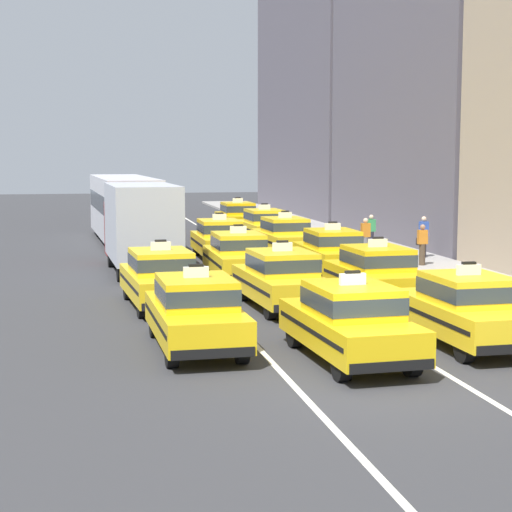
{
  "coord_description": "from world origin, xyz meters",
  "views": [
    {
      "loc": [
        -5.55,
        -15.61,
        4.41
      ],
      "look_at": [
        -0.29,
        9.88,
        1.3
      ],
      "focal_mm": 60.88,
      "sensor_mm": 36.0,
      "label": 1
    }
  ],
  "objects_px": {
    "taxi_right_fourth": "(284,236)",
    "pedestrian_far_corner": "(422,245)",
    "bus_left_fourth": "(124,206)",
    "taxi_right_third": "(332,251)",
    "taxi_left_second": "(160,277)",
    "pedestrian_mid_block": "(365,237)",
    "taxi_center_third": "(238,255)",
    "taxi_center_fourth": "(219,238)",
    "taxi_right_fifth": "(264,225)",
    "pedestrian_near_crosswalk": "(371,232)",
    "pedestrian_trailing": "(423,237)",
    "taxi_left_nearest": "(196,311)",
    "taxi_right_sixth": "(237,216)",
    "taxi_center_nearest": "(350,321)",
    "taxi_right_nearest": "(465,308)",
    "taxi_center_second": "(281,278)",
    "box_truck_left_third": "(140,224)",
    "taxi_right_second": "(376,273)"
  },
  "relations": [
    {
      "from": "taxi_right_fourth",
      "to": "pedestrian_far_corner",
      "type": "bearing_deg",
      "value": -50.4
    },
    {
      "from": "bus_left_fourth",
      "to": "taxi_right_third",
      "type": "bearing_deg",
      "value": -63.02
    },
    {
      "from": "taxi_left_second",
      "to": "pedestrian_mid_block",
      "type": "xyz_separation_m",
      "value": [
        9.21,
        9.0,
        0.09
      ]
    },
    {
      "from": "taxi_center_third",
      "to": "bus_left_fourth",
      "type": "bearing_deg",
      "value": 102.95
    },
    {
      "from": "taxi_center_fourth",
      "to": "taxi_right_fifth",
      "type": "xyz_separation_m",
      "value": [
        3.2,
        6.05,
        0.0
      ]
    },
    {
      "from": "taxi_center_third",
      "to": "taxi_right_third",
      "type": "height_order",
      "value": "same"
    },
    {
      "from": "bus_left_fourth",
      "to": "pedestrian_far_corner",
      "type": "relative_size",
      "value": 7.26
    },
    {
      "from": "pedestrian_near_crosswalk",
      "to": "pedestrian_trailing",
      "type": "distance_m",
      "value": 3.44
    },
    {
      "from": "taxi_left_nearest",
      "to": "taxi_right_sixth",
      "type": "bearing_deg",
      "value": 77.7
    },
    {
      "from": "taxi_center_nearest",
      "to": "taxi_right_nearest",
      "type": "xyz_separation_m",
      "value": [
        3.03,
        0.88,
        0.0
      ]
    },
    {
      "from": "taxi_center_nearest",
      "to": "pedestrian_trailing",
      "type": "xyz_separation_m",
      "value": [
        8.21,
        15.84,
        0.11
      ]
    },
    {
      "from": "taxi_center_nearest",
      "to": "pedestrian_mid_block",
      "type": "distance_m",
      "value": 17.33
    },
    {
      "from": "taxi_right_sixth",
      "to": "pedestrian_trailing",
      "type": "xyz_separation_m",
      "value": [
        5.08,
        -14.28,
        0.11
      ]
    },
    {
      "from": "taxi_center_second",
      "to": "pedestrian_near_crosswalk",
      "type": "xyz_separation_m",
      "value": [
        7.09,
        12.7,
        0.05
      ]
    },
    {
      "from": "taxi_right_nearest",
      "to": "pedestrian_mid_block",
      "type": "bearing_deg",
      "value": 79.5
    },
    {
      "from": "taxi_left_nearest",
      "to": "pedestrian_near_crosswalk",
      "type": "relative_size",
      "value": 2.98
    },
    {
      "from": "box_truck_left_third",
      "to": "taxi_right_third",
      "type": "height_order",
      "value": "box_truck_left_third"
    },
    {
      "from": "taxi_center_third",
      "to": "pedestrian_trailing",
      "type": "height_order",
      "value": "taxi_center_third"
    },
    {
      "from": "bus_left_fourth",
      "to": "taxi_right_fourth",
      "type": "xyz_separation_m",
      "value": [
        6.39,
        -7.19,
        -0.94
      ]
    },
    {
      "from": "taxi_right_fourth",
      "to": "bus_left_fourth",
      "type": "bearing_deg",
      "value": 131.64
    },
    {
      "from": "taxi_left_second",
      "to": "pedestrian_near_crosswalk",
      "type": "xyz_separation_m",
      "value": [
        10.42,
        11.79,
        0.05
      ]
    },
    {
      "from": "taxi_center_second",
      "to": "taxi_right_fourth",
      "type": "bearing_deg",
      "value": 76.07
    },
    {
      "from": "taxi_right_second",
      "to": "taxi_right_fourth",
      "type": "relative_size",
      "value": 1.0
    },
    {
      "from": "taxi_center_nearest",
      "to": "taxi_right_second",
      "type": "relative_size",
      "value": 1.0
    },
    {
      "from": "taxi_right_sixth",
      "to": "pedestrian_trailing",
      "type": "height_order",
      "value": "taxi_right_sixth"
    },
    {
      "from": "pedestrian_mid_block",
      "to": "taxi_right_third",
      "type": "bearing_deg",
      "value": -124.4
    },
    {
      "from": "taxi_center_second",
      "to": "pedestrian_trailing",
      "type": "relative_size",
      "value": 2.77
    },
    {
      "from": "taxi_left_second",
      "to": "pedestrian_trailing",
      "type": "height_order",
      "value": "taxi_left_second"
    },
    {
      "from": "taxi_right_second",
      "to": "pedestrian_near_crosswalk",
      "type": "bearing_deg",
      "value": 71.45
    },
    {
      "from": "taxi_center_second",
      "to": "taxi_center_third",
      "type": "distance_m",
      "value": 5.63
    },
    {
      "from": "box_truck_left_third",
      "to": "pedestrian_near_crosswalk",
      "type": "xyz_separation_m",
      "value": [
        10.45,
        4.1,
        -0.85
      ]
    },
    {
      "from": "taxi_left_nearest",
      "to": "taxi_left_second",
      "type": "height_order",
      "value": "same"
    },
    {
      "from": "taxi_center_nearest",
      "to": "taxi_right_fourth",
      "type": "bearing_deg",
      "value": 80.72
    },
    {
      "from": "box_truck_left_third",
      "to": "taxi_right_third",
      "type": "bearing_deg",
      "value": -19.78
    },
    {
      "from": "taxi_left_nearest",
      "to": "taxi_right_fourth",
      "type": "distance_m",
      "value": 17.91
    },
    {
      "from": "taxi_right_fourth",
      "to": "taxi_right_nearest",
      "type": "bearing_deg",
      "value": -89.99
    },
    {
      "from": "taxi_right_nearest",
      "to": "taxi_right_fifth",
      "type": "xyz_separation_m",
      "value": [
        0.29,
        23.15,
        0.0
      ]
    },
    {
      "from": "pedestrian_near_crosswalk",
      "to": "pedestrian_far_corner",
      "type": "bearing_deg",
      "value": -88.91
    },
    {
      "from": "taxi_right_fourth",
      "to": "pedestrian_far_corner",
      "type": "relative_size",
      "value": 2.98
    },
    {
      "from": "taxi_left_nearest",
      "to": "pedestrian_mid_block",
      "type": "height_order",
      "value": "taxi_left_nearest"
    },
    {
      "from": "taxi_right_second",
      "to": "pedestrian_far_corner",
      "type": "height_order",
      "value": "taxi_right_second"
    },
    {
      "from": "bus_left_fourth",
      "to": "taxi_right_second",
      "type": "bearing_deg",
      "value": -71.39
    },
    {
      "from": "taxi_left_nearest",
      "to": "taxi_center_second",
      "type": "distance_m",
      "value": 5.58
    },
    {
      "from": "taxi_right_fourth",
      "to": "pedestrian_trailing",
      "type": "distance_m",
      "value": 5.85
    },
    {
      "from": "box_truck_left_third",
      "to": "taxi_right_nearest",
      "type": "xyz_separation_m",
      "value": [
        6.38,
        -14.1,
        -0.9
      ]
    },
    {
      "from": "taxi_left_second",
      "to": "taxi_center_fourth",
      "type": "height_order",
      "value": "same"
    },
    {
      "from": "bus_left_fourth",
      "to": "taxi_center_third",
      "type": "bearing_deg",
      "value": -77.05
    },
    {
      "from": "taxi_right_second",
      "to": "taxi_left_nearest",
      "type": "bearing_deg",
      "value": -139.72
    },
    {
      "from": "taxi_right_second",
      "to": "box_truck_left_third",
      "type": "bearing_deg",
      "value": 127.98
    },
    {
      "from": "pedestrian_far_corner",
      "to": "pedestrian_mid_block",
      "type": "bearing_deg",
      "value": 115.36
    }
  ]
}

